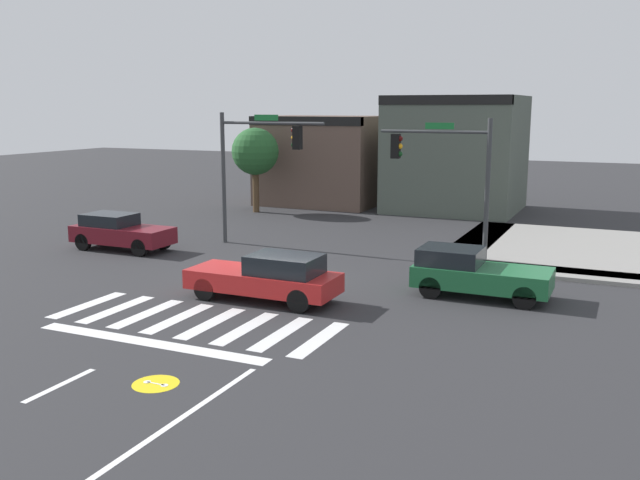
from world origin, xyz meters
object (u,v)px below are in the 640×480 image
object	(u,v)px
car_red	(269,277)
car_maroon	(120,232)
roadside_tree	(255,152)
traffic_signal_northwest	(256,154)
car_green	(475,273)
traffic_signal_northeast	(445,165)

from	to	relation	value
car_red	car_maroon	bearing A→B (deg)	-24.78
car_red	roadside_tree	world-z (taller)	roadside_tree
traffic_signal_northwest	car_red	bearing A→B (deg)	-58.42
car_maroon	car_red	world-z (taller)	car_maroon
car_green	car_maroon	world-z (taller)	car_green
traffic_signal_northeast	car_green	size ratio (longest dim) A/B	1.31
car_maroon	traffic_signal_northwest	bearing A→B (deg)	33.68
traffic_signal_northwest	roadside_tree	xyz separation A→B (m)	(-4.82, 8.39, -0.51)
traffic_signal_northeast	traffic_signal_northwest	bearing A→B (deg)	3.40
car_green	traffic_signal_northwest	bearing A→B (deg)	156.89
traffic_signal_northwest	car_maroon	world-z (taller)	traffic_signal_northwest
traffic_signal_northeast	car_red	xyz separation A→B (m)	(-3.35, -7.93, -2.93)
traffic_signal_northeast	car_red	bearing A→B (deg)	67.09
car_green	car_maroon	bearing A→B (deg)	175.42
traffic_signal_northeast	car_maroon	bearing A→B (deg)	15.97
car_red	roadside_tree	distance (m)	18.61
traffic_signal_northwest	car_green	xyz separation A→B (m)	(10.19, -4.35, -3.12)
roadside_tree	traffic_signal_northwest	bearing A→B (deg)	-60.12
traffic_signal_northeast	traffic_signal_northwest	distance (m)	7.95
car_red	traffic_signal_northeast	bearing A→B (deg)	-112.91
traffic_signal_northeast	car_maroon	xyz separation A→B (m)	(-12.67, -3.63, -2.92)
traffic_signal_northeast	roadside_tree	world-z (taller)	traffic_signal_northeast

